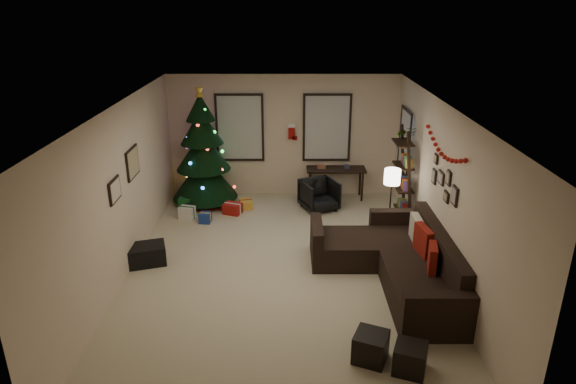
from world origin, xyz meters
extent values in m
plane|color=#C3B694|center=(0.00, 0.00, 0.00)|extent=(7.00, 7.00, 0.00)
plane|color=white|center=(0.00, 0.00, 2.70)|extent=(7.00, 7.00, 0.00)
plane|color=beige|center=(0.00, 3.50, 1.35)|extent=(5.00, 0.00, 5.00)
plane|color=beige|center=(0.00, -3.50, 1.35)|extent=(5.00, 0.00, 5.00)
plane|color=beige|center=(-2.50, 0.00, 1.35)|extent=(0.00, 7.00, 7.00)
plane|color=beige|center=(2.50, 0.00, 1.35)|extent=(0.00, 7.00, 7.00)
cube|color=#728CB2|center=(-0.95, 3.47, 1.55)|extent=(0.94, 0.02, 1.35)
cube|color=beige|center=(-0.95, 3.47, 1.55)|extent=(0.94, 0.03, 1.35)
cube|color=#728CB2|center=(0.95, 3.47, 1.55)|extent=(0.94, 0.02, 1.35)
cube|color=beige|center=(0.95, 3.47, 1.55)|extent=(0.94, 0.03, 1.35)
cube|color=#728CB2|center=(2.47, 2.55, 1.50)|extent=(0.05, 0.27, 1.17)
cube|color=beige|center=(2.47, 2.55, 1.50)|extent=(0.05, 0.45, 1.17)
cylinder|color=black|center=(-1.70, 2.97, 0.15)|extent=(0.10, 0.10, 0.31)
cone|color=black|center=(-1.70, 2.97, 0.62)|extent=(1.40, 1.40, 0.98)
cone|color=black|center=(-1.70, 2.97, 1.18)|extent=(1.15, 1.15, 0.82)
cone|color=black|center=(-1.70, 2.97, 1.70)|extent=(0.90, 0.90, 0.72)
cone|color=black|center=(-1.70, 2.97, 2.11)|extent=(0.62, 0.62, 0.57)
cylinder|color=maroon|center=(-1.70, 2.97, 0.02)|extent=(1.13, 1.13, 0.04)
cube|color=navy|center=(-1.55, 1.90, 0.10)|extent=(0.22, 0.22, 0.20)
cube|color=silver|center=(-1.95, 2.10, 0.12)|extent=(0.30, 0.22, 0.25)
cube|color=gold|center=(-0.80, 2.65, 0.09)|extent=(0.25, 0.30, 0.18)
cube|color=#14591E|center=(-2.05, 2.55, 0.14)|extent=(0.26, 0.26, 0.28)
cube|color=maroon|center=(-1.05, 2.35, 0.11)|extent=(0.35, 0.28, 0.22)
cube|color=black|center=(2.03, -0.45, 0.22)|extent=(0.94, 2.50, 0.44)
cube|color=black|center=(2.40, -0.45, 0.67)|extent=(0.20, 2.50, 0.46)
cube|color=black|center=(2.03, -1.80, 0.34)|extent=(0.94, 0.20, 0.69)
cube|color=black|center=(2.03, 0.90, 0.34)|extent=(0.94, 0.20, 0.69)
cube|color=black|center=(1.12, 0.33, 0.22)|extent=(0.89, 0.94, 0.44)
cube|color=black|center=(0.58, 0.33, 0.34)|extent=(0.18, 0.94, 0.69)
cube|color=maroon|center=(2.21, -0.76, 0.64)|extent=(0.19, 0.42, 0.40)
cube|color=maroon|center=(2.21, -0.24, 0.64)|extent=(0.21, 0.50, 0.48)
cube|color=#C3B49E|center=(2.21, 0.24, 0.63)|extent=(0.13, 0.44, 0.44)
cube|color=black|center=(1.11, -2.19, 0.18)|extent=(0.51, 0.51, 0.37)
cube|color=black|center=(1.55, -2.39, 0.18)|extent=(0.48, 0.48, 0.35)
cube|color=black|center=(1.16, 3.22, 0.67)|extent=(1.29, 0.46, 0.05)
cylinder|color=black|center=(0.59, 3.04, 0.32)|extent=(0.05, 0.05, 0.65)
cylinder|color=black|center=(0.59, 3.40, 0.32)|extent=(0.05, 0.05, 0.65)
cylinder|color=black|center=(1.73, 3.04, 0.32)|extent=(0.05, 0.05, 0.65)
cylinder|color=black|center=(1.73, 3.40, 0.32)|extent=(0.05, 0.05, 0.65)
imported|color=black|center=(0.76, 2.57, 0.33)|extent=(0.82, 0.80, 0.65)
cube|color=black|center=(2.32, 1.35, 1.00)|extent=(0.05, 0.05, 2.01)
cube|color=black|center=(2.32, 1.89, 1.00)|extent=(0.05, 0.05, 2.01)
cube|color=black|center=(2.29, 1.62, 0.39)|extent=(0.30, 0.56, 0.03)
cube|color=black|center=(2.29, 1.62, 0.84)|extent=(0.30, 0.56, 0.03)
cube|color=black|center=(2.29, 1.62, 1.28)|extent=(0.30, 0.56, 0.03)
cube|color=black|center=(2.29, 1.62, 1.73)|extent=(0.30, 0.56, 0.03)
imported|color=#4C4C4C|center=(2.30, 1.85, 1.83)|extent=(0.51, 0.45, 0.53)
cylinder|color=black|center=(1.95, 1.14, 0.01)|extent=(0.24, 0.24, 0.03)
cylinder|color=black|center=(1.95, 1.14, 0.60)|extent=(0.03, 0.03, 1.15)
cylinder|color=white|center=(1.95, 1.14, 1.23)|extent=(0.29, 0.29, 0.27)
cube|color=black|center=(-2.48, 0.69, 1.64)|extent=(0.04, 0.60, 0.50)
cube|color=tan|center=(-2.48, 0.69, 1.64)|extent=(0.01, 0.54, 0.45)
cube|color=black|center=(-2.48, -0.29, 1.52)|extent=(0.04, 0.45, 0.35)
cube|color=beige|center=(-2.48, -0.29, 1.52)|extent=(0.01, 0.41, 0.31)
cube|color=black|center=(2.48, -0.60, 1.55)|extent=(0.03, 0.22, 0.28)
cube|color=black|center=(2.48, -0.25, 1.70)|extent=(0.03, 0.18, 0.22)
cube|color=black|center=(2.48, -0.25, 1.40)|extent=(0.03, 0.20, 0.16)
cube|color=black|center=(2.48, 0.10, 1.58)|extent=(0.03, 0.26, 0.20)
cube|color=black|center=(2.48, 0.45, 1.48)|extent=(0.03, 0.18, 0.24)
cube|color=black|center=(2.48, 0.45, 1.78)|extent=(0.03, 0.16, 0.16)
cube|color=#990F0C|center=(-0.15, 3.57, 1.36)|extent=(0.14, 0.04, 0.30)
cube|color=white|center=(-0.15, 3.57, 1.51)|extent=(0.16, 0.05, 0.08)
cube|color=#990F0C|center=(-0.08, 3.57, 1.23)|extent=(0.10, 0.04, 0.08)
cube|color=#990F0C|center=(0.18, 3.43, 1.46)|extent=(0.14, 0.04, 0.30)
cube|color=white|center=(0.18, 3.43, 1.61)|extent=(0.16, 0.05, 0.08)
cube|color=#990F0C|center=(0.25, 3.43, 1.33)|extent=(0.10, 0.04, 0.08)
cube|color=black|center=(-2.30, 0.23, 0.17)|extent=(0.76, 0.61, 0.33)
camera|label=1|loc=(0.09, -7.25, 4.17)|focal=31.32mm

